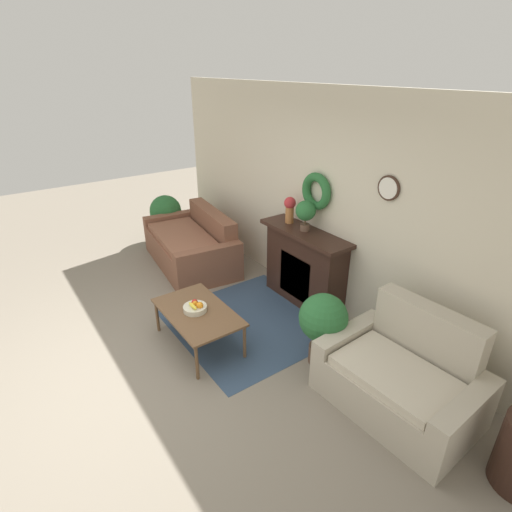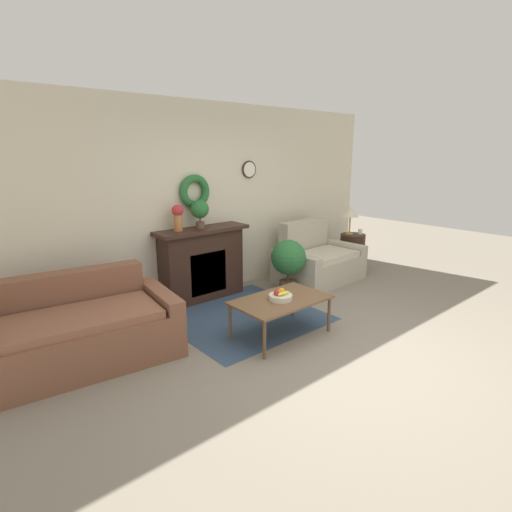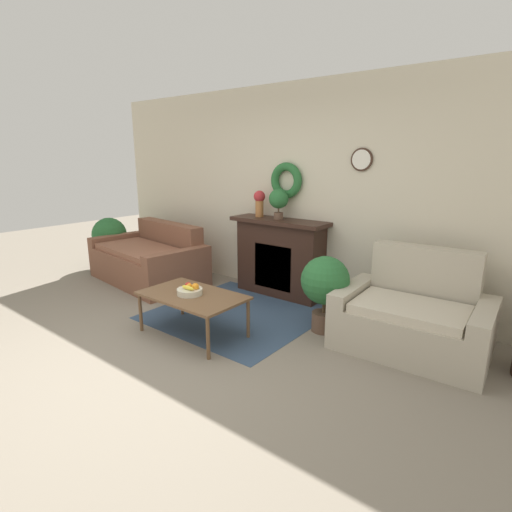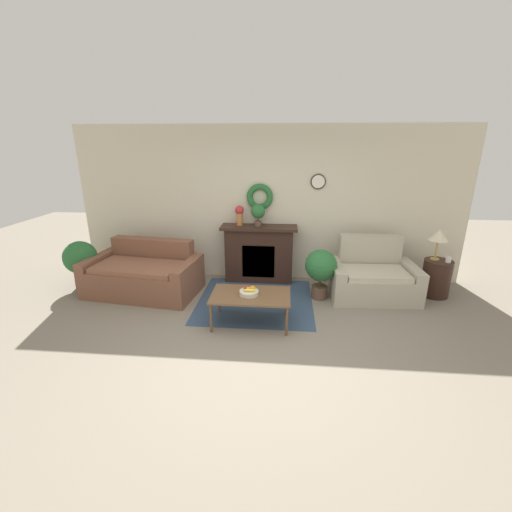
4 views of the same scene
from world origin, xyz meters
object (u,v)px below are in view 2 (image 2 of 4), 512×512
loveseat_right (318,261)px  side_table_by_loveseat (352,251)px  potted_plant_floor_by_loveseat (288,260)px  fireplace (202,263)px  couch_left (81,331)px  vase_on_mantel_left (178,216)px  potted_plant_on_mantel (200,210)px  coffee_table (281,302)px  fruit_bowl (280,296)px  mug (360,232)px  table_lamp (350,212)px

loveseat_right → side_table_by_loveseat: bearing=2.6°
potted_plant_floor_by_loveseat → loveseat_right: bearing=12.0°
fireplace → couch_left: fireplace is taller
side_table_by_loveseat → vase_on_mantel_left: vase_on_mantel_left is taller
potted_plant_on_mantel → potted_plant_floor_by_loveseat: potted_plant_on_mantel is taller
loveseat_right → fireplace: bearing=163.3°
coffee_table → potted_plant_floor_by_loveseat: size_ratio=1.32×
fireplace → potted_plant_on_mantel: potted_plant_on_mantel is taller
fruit_bowl → mug: mug is taller
side_table_by_loveseat → mug: mug is taller
side_table_by_loveseat → potted_plant_on_mantel: (-2.95, 0.38, 0.96)m
couch_left → coffee_table: bearing=-18.3°
table_lamp → potted_plant_on_mantel: potted_plant_on_mantel is taller
side_table_by_loveseat → mug: (0.10, -0.08, 0.35)m
table_lamp → vase_on_mantel_left: (-3.22, 0.35, 0.22)m
potted_plant_floor_by_loveseat → couch_left: bearing=-179.7°
coffee_table → mug: mug is taller
table_lamp → potted_plant_on_mantel: size_ratio=1.29×
fruit_bowl → mug: 3.24m
loveseat_right → side_table_by_loveseat: loveseat_right is taller
side_table_by_loveseat → vase_on_mantel_left: size_ratio=1.75×
side_table_by_loveseat → mug: bearing=-37.9°
loveseat_right → couch_left: bearing=-179.4°
fruit_bowl → table_lamp: (2.89, 1.24, 0.52)m
loveseat_right → coffee_table: 2.17m
vase_on_mantel_left → mug: bearing=-8.0°
coffee_table → table_lamp: bearing=23.1°
side_table_by_loveseat → coffee_table: bearing=-158.0°
fruit_bowl → potted_plant_floor_by_loveseat: size_ratio=0.32×
fireplace → vase_on_mantel_left: size_ratio=3.84×
fireplace → potted_plant_floor_by_loveseat: (1.03, -0.66, 0.00)m
side_table_by_loveseat → table_lamp: size_ratio=1.21×
mug → fireplace: bearing=171.2°
couch_left → potted_plant_on_mantel: potted_plant_on_mantel is taller
loveseat_right → coffee_table: loveseat_right is taller
loveseat_right → mug: (1.14, 0.01, 0.34)m
side_table_by_loveseat → potted_plant_floor_by_loveseat: potted_plant_floor_by_loveseat is taller
side_table_by_loveseat → table_lamp: bearing=141.3°
loveseat_right → table_lamp: bearing=5.4°
potted_plant_floor_by_loveseat → table_lamp: bearing=9.7°
side_table_by_loveseat → potted_plant_on_mantel: size_ratio=1.57×
fireplace → side_table_by_loveseat: fireplace is taller
loveseat_right → table_lamp: (0.99, 0.13, 0.69)m
couch_left → vase_on_mantel_left: (1.52, 0.69, 0.91)m
side_table_by_loveseat → potted_plant_on_mantel: potted_plant_on_mantel is taller
potted_plant_floor_by_loveseat → mug: bearing=5.6°
side_table_by_loveseat → table_lamp: table_lamp is taller
couch_left → potted_plant_floor_by_loveseat: bearing=7.4°
coffee_table → potted_plant_floor_by_loveseat: 1.37m
couch_left → loveseat_right: size_ratio=1.37×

